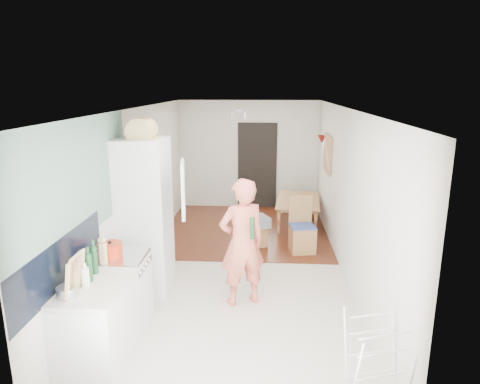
# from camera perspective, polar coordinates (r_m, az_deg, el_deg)

# --- Properties ---
(room_shell) EXTENTS (3.20, 7.00, 2.50)m
(room_shell) POSITION_cam_1_polar(r_m,az_deg,el_deg) (6.52, -0.03, 0.03)
(room_shell) COLOR silver
(room_shell) RESTS_ON ground
(floor) EXTENTS (3.20, 7.00, 0.01)m
(floor) POSITION_cam_1_polar(r_m,az_deg,el_deg) (6.93, -0.03, -10.04)
(floor) COLOR #C1B2A3
(floor) RESTS_ON ground
(wood_floor_overlay) EXTENTS (3.20, 3.30, 0.01)m
(wood_floor_overlay) POSITION_cam_1_polar(r_m,az_deg,el_deg) (8.65, 0.71, -4.98)
(wood_floor_overlay) COLOR #5E2611
(wood_floor_overlay) RESTS_ON room_shell
(sage_wall_panel) EXTENTS (0.02, 3.00, 1.30)m
(sage_wall_panel) POSITION_cam_1_polar(r_m,az_deg,el_deg) (4.84, -20.66, 1.43)
(sage_wall_panel) COLOR gray
(sage_wall_panel) RESTS_ON room_shell
(tile_splashback) EXTENTS (0.02, 1.90, 0.50)m
(tile_splashback) POSITION_cam_1_polar(r_m,az_deg,el_deg) (4.57, -22.61, -8.71)
(tile_splashback) COLOR black
(tile_splashback) RESTS_ON room_shell
(doorway_recess) EXTENTS (0.90, 0.04, 2.00)m
(doorway_recess) POSITION_cam_1_polar(r_m,az_deg,el_deg) (9.97, 2.32, 3.49)
(doorway_recess) COLOR black
(doorway_recess) RESTS_ON room_shell
(base_cabinet) EXTENTS (0.60, 0.90, 0.86)m
(base_cabinet) POSITION_cam_1_polar(r_m,az_deg,el_deg) (4.77, -18.54, -16.98)
(base_cabinet) COLOR silver
(base_cabinet) RESTS_ON room_shell
(worktop) EXTENTS (0.62, 0.92, 0.06)m
(worktop) POSITION_cam_1_polar(r_m,az_deg,el_deg) (4.56, -19.00, -12.00)
(worktop) COLOR beige
(worktop) RESTS_ON room_shell
(range_cooker) EXTENTS (0.60, 0.60, 0.88)m
(range_cooker) POSITION_cam_1_polar(r_m,az_deg,el_deg) (5.38, -15.57, -12.90)
(range_cooker) COLOR silver
(range_cooker) RESTS_ON room_shell
(cooker_top) EXTENTS (0.60, 0.60, 0.04)m
(cooker_top) POSITION_cam_1_polar(r_m,az_deg,el_deg) (5.19, -15.90, -8.37)
(cooker_top) COLOR #BCBDBF
(cooker_top) RESTS_ON room_shell
(fridge_housing) EXTENTS (0.66, 0.66, 2.15)m
(fridge_housing) POSITION_cam_1_polar(r_m,az_deg,el_deg) (6.04, -12.62, -3.21)
(fridge_housing) COLOR silver
(fridge_housing) RESTS_ON room_shell
(fridge_door) EXTENTS (0.14, 0.56, 0.70)m
(fridge_door) POSITION_cam_1_polar(r_m,az_deg,el_deg) (5.49, -7.60, 0.43)
(fridge_door) COLOR silver
(fridge_door) RESTS_ON room_shell
(fridge_interior) EXTENTS (0.02, 0.52, 0.66)m
(fridge_interior) POSITION_cam_1_polar(r_m,az_deg,el_deg) (5.84, -9.94, 1.16)
(fridge_interior) COLOR white
(fridge_interior) RESTS_ON room_shell
(pinboard) EXTENTS (0.03, 0.90, 0.70)m
(pinboard) POSITION_cam_1_polar(r_m,az_deg,el_deg) (8.40, 11.63, 5.02)
(pinboard) COLOR tan
(pinboard) RESTS_ON room_shell
(pinboard_frame) EXTENTS (0.00, 0.94, 0.74)m
(pinboard_frame) POSITION_cam_1_polar(r_m,az_deg,el_deg) (8.40, 11.52, 5.02)
(pinboard_frame) COLOR tan
(pinboard_frame) RESTS_ON room_shell
(wall_sconce) EXTENTS (0.18, 0.18, 0.16)m
(wall_sconce) POSITION_cam_1_polar(r_m,az_deg,el_deg) (9.01, 10.86, 6.94)
(wall_sconce) COLOR maroon
(wall_sconce) RESTS_ON room_shell
(person) EXTENTS (0.87, 0.74, 2.01)m
(person) POSITION_cam_1_polar(r_m,az_deg,el_deg) (5.52, 0.29, -5.27)
(person) COLOR #DC6550
(person) RESTS_ON floor
(dining_table) EXTENTS (0.84, 1.36, 0.46)m
(dining_table) POSITION_cam_1_polar(r_m,az_deg,el_deg) (8.96, 7.88, -2.95)
(dining_table) COLOR tan
(dining_table) RESTS_ON floor
(dining_chair) EXTENTS (0.47, 0.47, 0.97)m
(dining_chair) POSITION_cam_1_polar(r_m,az_deg,el_deg) (7.46, 8.34, -4.43)
(dining_chair) COLOR tan
(dining_chair) RESTS_ON floor
(stool) EXTENTS (0.39, 0.39, 0.38)m
(stool) POSITION_cam_1_polar(r_m,az_deg,el_deg) (7.74, 2.34, -5.88)
(stool) COLOR tan
(stool) RESTS_ON floor
(grey_drape) EXTENTS (0.53, 0.53, 0.18)m
(grey_drape) POSITION_cam_1_polar(r_m,az_deg,el_deg) (7.62, 2.21, -3.96)
(grey_drape) COLOR gray
(grey_drape) RESTS_ON stool
(drying_rack) EXTENTS (0.56, 0.53, 0.89)m
(drying_rack) POSITION_cam_1_polar(r_m,az_deg,el_deg) (4.18, 17.62, -21.51)
(drying_rack) COLOR silver
(drying_rack) RESTS_ON floor
(bread_bin) EXTENTS (0.42, 0.40, 0.19)m
(bread_bin) POSITION_cam_1_polar(r_m,az_deg,el_deg) (5.81, -12.94, 7.93)
(bread_bin) COLOR tan
(bread_bin) RESTS_ON fridge_housing
(red_casserole) EXTENTS (0.30, 0.30, 0.16)m
(red_casserole) POSITION_cam_1_polar(r_m,az_deg,el_deg) (5.15, -16.89, -7.40)
(red_casserole) COLOR red
(red_casserole) RESTS_ON cooker_top
(steel_pan) EXTENTS (0.21, 0.21, 0.10)m
(steel_pan) POSITION_cam_1_polar(r_m,az_deg,el_deg) (4.38, -22.02, -12.21)
(steel_pan) COLOR #BCBDBF
(steel_pan) RESTS_ON worktop
(held_bottle) EXTENTS (0.06, 0.06, 0.27)m
(held_bottle) POSITION_cam_1_polar(r_m,az_deg,el_deg) (5.30, 1.63, -4.86)
(held_bottle) COLOR #17411F
(held_bottle) RESTS_ON person
(bottle_a) EXTENTS (0.07, 0.07, 0.29)m
(bottle_a) POSITION_cam_1_polar(r_m,az_deg,el_deg) (4.59, -19.50, -9.48)
(bottle_a) COLOR #17411F
(bottle_a) RESTS_ON worktop
(bottle_b) EXTENTS (0.08, 0.08, 0.30)m
(bottle_b) POSITION_cam_1_polar(r_m,az_deg,el_deg) (4.75, -18.85, -8.58)
(bottle_b) COLOR #17411F
(bottle_b) RESTS_ON worktop
(bottle_c) EXTENTS (0.09, 0.09, 0.20)m
(bottle_c) POSITION_cam_1_polar(r_m,az_deg,el_deg) (4.49, -19.92, -10.65)
(bottle_c) COLOR silver
(bottle_c) RESTS_ON worktop
(pepper_mill_front) EXTENTS (0.07, 0.07, 0.24)m
(pepper_mill_front) POSITION_cam_1_polar(r_m,az_deg,el_deg) (4.97, -17.65, -7.75)
(pepper_mill_front) COLOR tan
(pepper_mill_front) RESTS_ON worktop
(pepper_mill_back) EXTENTS (0.08, 0.08, 0.24)m
(pepper_mill_back) POSITION_cam_1_polar(r_m,az_deg,el_deg) (4.99, -17.98, -7.76)
(pepper_mill_back) COLOR tan
(pepper_mill_back) RESTS_ON worktop
(chopping_boards) EXTENTS (0.05, 0.29, 0.39)m
(chopping_boards) POSITION_cam_1_polar(r_m,az_deg,el_deg) (4.35, -21.16, -10.20)
(chopping_boards) COLOR tan
(chopping_boards) RESTS_ON worktop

